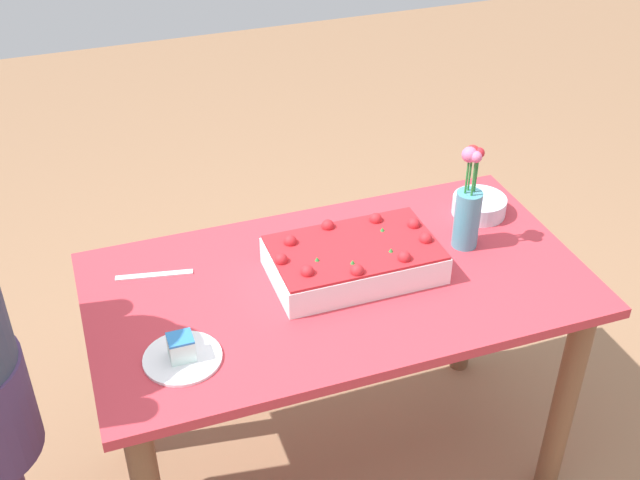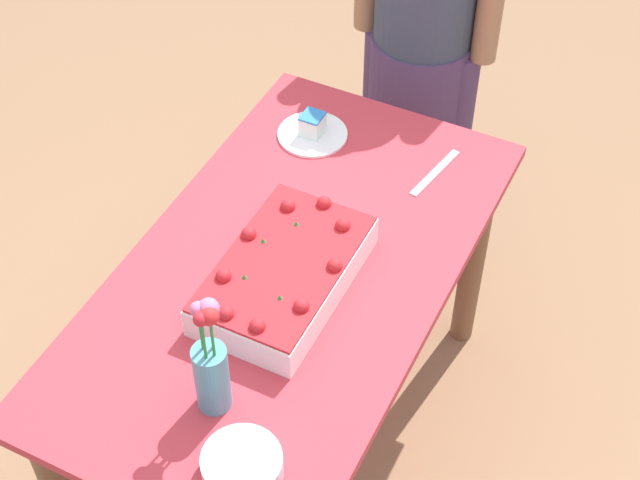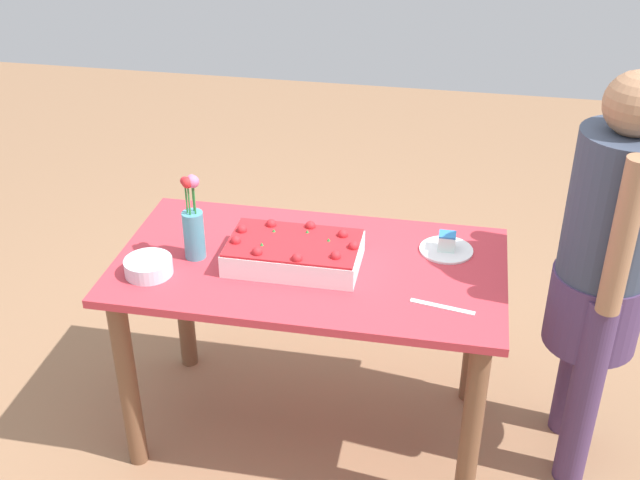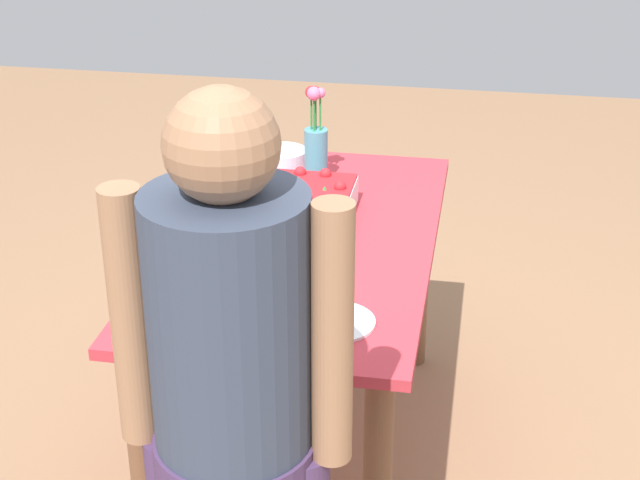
{
  "view_description": "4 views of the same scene",
  "coord_description": "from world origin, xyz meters",
  "px_view_note": "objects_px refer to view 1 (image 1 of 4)",
  "views": [
    {
      "loc": [
        0.62,
        1.61,
        2.09
      ],
      "look_at": [
        0.05,
        0.0,
        0.91
      ],
      "focal_mm": 45.0,
      "sensor_mm": 36.0,
      "label": 1
    },
    {
      "loc": [
        -1.35,
        -0.76,
        2.49
      ],
      "look_at": [
        0.03,
        -0.07,
        0.87
      ],
      "focal_mm": 55.0,
      "sensor_mm": 36.0,
      "label": 2
    },
    {
      "loc": [
        0.48,
        -2.31,
        2.23
      ],
      "look_at": [
        0.05,
        -0.07,
        0.9
      ],
      "focal_mm": 45.0,
      "sensor_mm": 36.0,
      "label": 3
    },
    {
      "loc": [
        2.44,
        0.48,
        1.95
      ],
      "look_at": [
        0.04,
        0.05,
        0.77
      ],
      "focal_mm": 55.0,
      "sensor_mm": 36.0,
      "label": 4
    }
  ],
  "objects_px": {
    "sheet_cake": "(354,259)",
    "flower_vase": "(468,208)",
    "serving_plate_with_slice": "(182,353)",
    "cake_knife": "(154,275)",
    "fruit_bowl": "(479,206)"
  },
  "relations": [
    {
      "from": "fruit_bowl",
      "to": "sheet_cake",
      "type": "bearing_deg",
      "value": 18.13
    },
    {
      "from": "sheet_cake",
      "to": "flower_vase",
      "type": "height_order",
      "value": "flower_vase"
    },
    {
      "from": "fruit_bowl",
      "to": "cake_knife",
      "type": "bearing_deg",
      "value": -0.83
    },
    {
      "from": "cake_knife",
      "to": "fruit_bowl",
      "type": "xyz_separation_m",
      "value": [
        -0.99,
        0.01,
        0.03
      ]
    },
    {
      "from": "flower_vase",
      "to": "sheet_cake",
      "type": "bearing_deg",
      "value": 3.17
    },
    {
      "from": "cake_knife",
      "to": "serving_plate_with_slice",
      "type": "bearing_deg",
      "value": -78.15
    },
    {
      "from": "sheet_cake",
      "to": "serving_plate_with_slice",
      "type": "relative_size",
      "value": 2.39
    },
    {
      "from": "serving_plate_with_slice",
      "to": "fruit_bowl",
      "type": "height_order",
      "value": "serving_plate_with_slice"
    },
    {
      "from": "serving_plate_with_slice",
      "to": "cake_knife",
      "type": "bearing_deg",
      "value": -88.85
    },
    {
      "from": "serving_plate_with_slice",
      "to": "cake_knife",
      "type": "height_order",
      "value": "serving_plate_with_slice"
    },
    {
      "from": "flower_vase",
      "to": "fruit_bowl",
      "type": "height_order",
      "value": "flower_vase"
    },
    {
      "from": "sheet_cake",
      "to": "fruit_bowl",
      "type": "height_order",
      "value": "sheet_cake"
    },
    {
      "from": "sheet_cake",
      "to": "fruit_bowl",
      "type": "xyz_separation_m",
      "value": [
        -0.47,
        -0.15,
        -0.02
      ]
    },
    {
      "from": "cake_knife",
      "to": "flower_vase",
      "type": "height_order",
      "value": "flower_vase"
    },
    {
      "from": "sheet_cake",
      "to": "serving_plate_with_slice",
      "type": "height_order",
      "value": "sheet_cake"
    }
  ]
}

